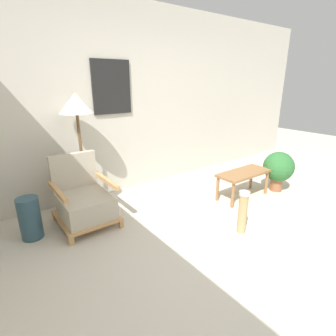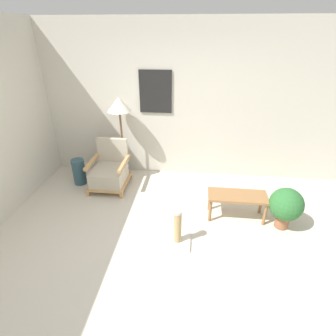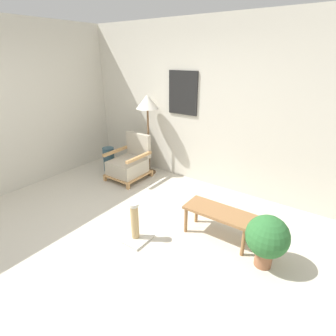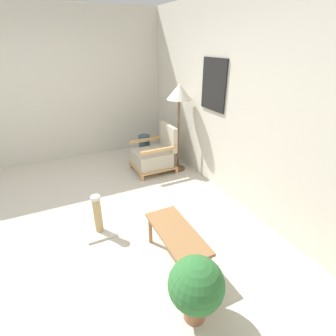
{
  "view_description": "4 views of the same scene",
  "coord_description": "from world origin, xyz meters",
  "px_view_note": "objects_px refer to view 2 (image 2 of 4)",
  "views": [
    {
      "loc": [
        -1.94,
        -1.2,
        1.64
      ],
      "look_at": [
        -0.0,
        1.41,
        0.55
      ],
      "focal_mm": 28.0,
      "sensor_mm": 36.0,
      "label": 1
    },
    {
      "loc": [
        0.4,
        -2.24,
        2.49
      ],
      "look_at": [
        -0.0,
        1.41,
        0.55
      ],
      "focal_mm": 28.0,
      "sensor_mm": 36.0,
      "label": 2
    },
    {
      "loc": [
        2.13,
        -1.6,
        2.14
      ],
      "look_at": [
        -0.0,
        1.41,
        0.55
      ],
      "focal_mm": 28.0,
      "sensor_mm": 36.0,
      "label": 3
    },
    {
      "loc": [
        2.89,
        0.01,
        2.12
      ],
      "look_at": [
        -0.0,
        1.41,
        0.55
      ],
      "focal_mm": 28.0,
      "sensor_mm": 36.0,
      "label": 4
    }
  ],
  "objects_px": {
    "coffee_table": "(237,198)",
    "potted_plant": "(286,205)",
    "floor_lamp": "(119,109)",
    "scratching_post": "(178,232)",
    "vase": "(79,172)",
    "armchair": "(110,172)"
  },
  "relations": [
    {
      "from": "floor_lamp",
      "to": "potted_plant",
      "type": "height_order",
      "value": "floor_lamp"
    },
    {
      "from": "floor_lamp",
      "to": "coffee_table",
      "type": "bearing_deg",
      "value": -28.18
    },
    {
      "from": "armchair",
      "to": "scratching_post",
      "type": "bearing_deg",
      "value": -44.86
    },
    {
      "from": "armchair",
      "to": "potted_plant",
      "type": "relative_size",
      "value": 1.31
    },
    {
      "from": "potted_plant",
      "to": "scratching_post",
      "type": "xyz_separation_m",
      "value": [
        -1.45,
        -0.48,
        -0.2
      ]
    },
    {
      "from": "coffee_table",
      "to": "scratching_post",
      "type": "distance_m",
      "value": 1.05
    },
    {
      "from": "coffee_table",
      "to": "armchair",
      "type": "bearing_deg",
      "value": 162.69
    },
    {
      "from": "armchair",
      "to": "coffee_table",
      "type": "bearing_deg",
      "value": -17.31
    },
    {
      "from": "vase",
      "to": "scratching_post",
      "type": "bearing_deg",
      "value": -35.1
    },
    {
      "from": "floor_lamp",
      "to": "potted_plant",
      "type": "distance_m",
      "value": 3.01
    },
    {
      "from": "coffee_table",
      "to": "vase",
      "type": "xyz_separation_m",
      "value": [
        -2.7,
        0.69,
        -0.1
      ]
    },
    {
      "from": "armchair",
      "to": "potted_plant",
      "type": "bearing_deg",
      "value": -16.56
    },
    {
      "from": "vase",
      "to": "potted_plant",
      "type": "height_order",
      "value": "potted_plant"
    },
    {
      "from": "coffee_table",
      "to": "potted_plant",
      "type": "bearing_deg",
      "value": -13.97
    },
    {
      "from": "coffee_table",
      "to": "potted_plant",
      "type": "height_order",
      "value": "potted_plant"
    },
    {
      "from": "armchair",
      "to": "potted_plant",
      "type": "xyz_separation_m",
      "value": [
        2.74,
        -0.82,
        0.08
      ]
    },
    {
      "from": "floor_lamp",
      "to": "scratching_post",
      "type": "distance_m",
      "value": 2.33
    },
    {
      "from": "potted_plant",
      "to": "scratching_post",
      "type": "distance_m",
      "value": 1.54
    },
    {
      "from": "floor_lamp",
      "to": "coffee_table",
      "type": "distance_m",
      "value": 2.43
    },
    {
      "from": "floor_lamp",
      "to": "scratching_post",
      "type": "relative_size",
      "value": 2.9
    },
    {
      "from": "coffee_table",
      "to": "potted_plant",
      "type": "xyz_separation_m",
      "value": [
        0.63,
        -0.16,
        0.04
      ]
    },
    {
      "from": "scratching_post",
      "to": "floor_lamp",
      "type": "bearing_deg",
      "value": 124.19
    }
  ]
}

